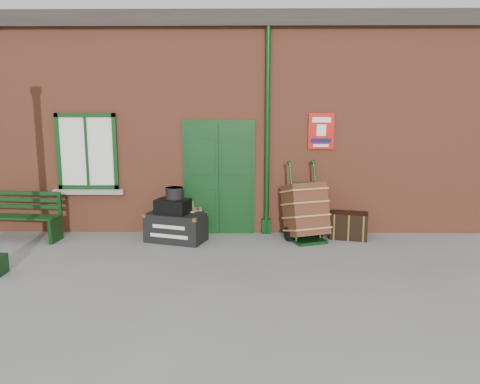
{
  "coord_description": "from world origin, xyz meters",
  "views": [
    {
      "loc": [
        0.24,
        -7.71,
        2.5
      ],
      "look_at": [
        0.13,
        0.6,
        1.0
      ],
      "focal_mm": 35.0,
      "sensor_mm": 36.0,
      "label": 1
    }
  ],
  "objects_px": {
    "dark_trunk": "(349,225)",
    "porter_trolley": "(305,211)",
    "bench": "(20,215)",
    "houdini_trunk": "(176,227)"
  },
  "relations": [
    {
      "from": "houdini_trunk",
      "to": "porter_trolley",
      "type": "xyz_separation_m",
      "value": [
        2.46,
        0.1,
        0.3
      ]
    },
    {
      "from": "bench",
      "to": "porter_trolley",
      "type": "relative_size",
      "value": 1.07
    },
    {
      "from": "houdini_trunk",
      "to": "porter_trolley",
      "type": "height_order",
      "value": "porter_trolley"
    },
    {
      "from": "bench",
      "to": "houdini_trunk",
      "type": "distance_m",
      "value": 3.01
    },
    {
      "from": "dark_trunk",
      "to": "porter_trolley",
      "type": "bearing_deg",
      "value": -155.57
    },
    {
      "from": "bench",
      "to": "porter_trolley",
      "type": "height_order",
      "value": "porter_trolley"
    },
    {
      "from": "bench",
      "to": "houdini_trunk",
      "type": "bearing_deg",
      "value": 3.62
    },
    {
      "from": "porter_trolley",
      "to": "dark_trunk",
      "type": "bearing_deg",
      "value": -10.4
    },
    {
      "from": "bench",
      "to": "houdini_trunk",
      "type": "height_order",
      "value": "bench"
    },
    {
      "from": "houdini_trunk",
      "to": "bench",
      "type": "bearing_deg",
      "value": -163.74
    }
  ]
}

